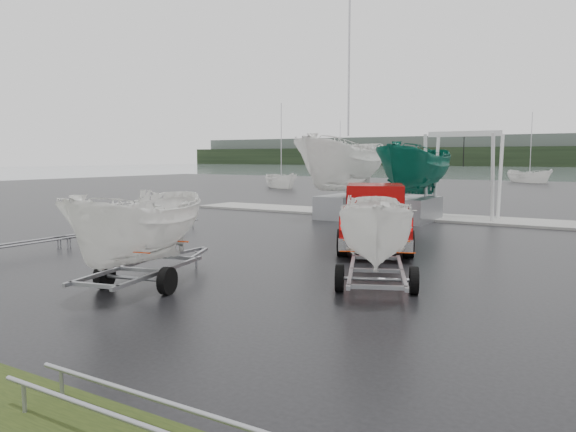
{
  "coord_description": "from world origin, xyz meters",
  "views": [
    {
      "loc": [
        6.69,
        -13.42,
        2.95
      ],
      "look_at": [
        -2.07,
        0.62,
        1.2
      ],
      "focal_mm": 35.0,
      "sensor_mm": 36.0,
      "label": 1
    }
  ],
  "objects_px": {
    "trailer_hitched": "(378,174)",
    "boat_hoist": "(463,163)",
    "trailer_parked": "(137,166)",
    "pickup_truck": "(375,214)"
  },
  "relations": [
    {
      "from": "pickup_truck",
      "to": "trailer_hitched",
      "type": "distance_m",
      "value": 6.7
    },
    {
      "from": "pickup_truck",
      "to": "trailer_parked",
      "type": "distance_m",
      "value": 9.04
    },
    {
      "from": "trailer_hitched",
      "to": "boat_hoist",
      "type": "bearing_deg",
      "value": 74.48
    },
    {
      "from": "pickup_truck",
      "to": "trailer_hitched",
      "type": "height_order",
      "value": "trailer_hitched"
    },
    {
      "from": "boat_hoist",
      "to": "trailer_parked",
      "type": "bearing_deg",
      "value": -97.63
    },
    {
      "from": "trailer_hitched",
      "to": "trailer_parked",
      "type": "relative_size",
      "value": 0.94
    },
    {
      "from": "pickup_truck",
      "to": "boat_hoist",
      "type": "bearing_deg",
      "value": 63.43
    },
    {
      "from": "pickup_truck",
      "to": "trailer_parked",
      "type": "height_order",
      "value": "trailer_parked"
    },
    {
      "from": "trailer_parked",
      "to": "boat_hoist",
      "type": "distance_m",
      "value": 17.91
    },
    {
      "from": "pickup_truck",
      "to": "boat_hoist",
      "type": "height_order",
      "value": "boat_hoist"
    }
  ]
}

